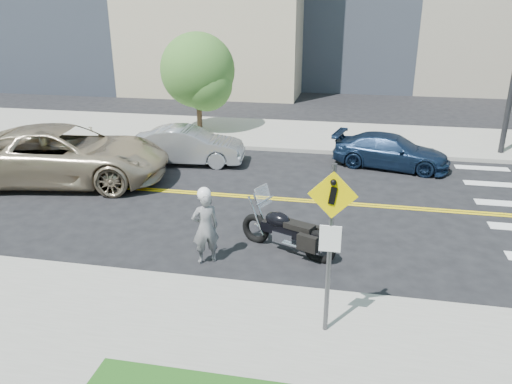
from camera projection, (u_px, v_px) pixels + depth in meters
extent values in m
plane|color=black|center=(200.00, 193.00, 15.22)|extent=(120.00, 120.00, 0.00)
cube|color=#9E9B91|center=(67.00, 346.00, 8.31)|extent=(60.00, 5.00, 0.15)
cube|color=#9E9B91|center=(250.00, 133.00, 22.08)|extent=(60.00, 5.00, 0.15)
cylinder|color=#4C4C51|center=(329.00, 252.00, 8.10)|extent=(0.08, 0.08, 3.00)
cube|color=#F9D800|center=(333.00, 195.00, 7.72)|extent=(0.78, 0.03, 0.78)
cube|color=white|center=(330.00, 239.00, 7.98)|extent=(0.35, 0.03, 0.45)
imported|color=#AEAEB3|center=(205.00, 228.00, 10.91)|extent=(0.73, 0.66, 1.67)
sphere|color=white|center=(204.00, 194.00, 10.63)|extent=(0.30, 0.30, 0.30)
imported|color=tan|center=(65.00, 155.00, 15.90)|extent=(6.96, 4.08, 1.82)
imported|color=#9EA0A5|center=(188.00, 146.00, 17.86)|extent=(4.14, 1.81, 1.32)
imported|color=#182A48|center=(391.00, 151.00, 17.46)|extent=(4.26, 2.45, 1.16)
cylinder|color=#382619|center=(199.00, 93.00, 21.64)|extent=(0.23, 0.23, 3.54)
sphere|color=#396D22|center=(198.00, 70.00, 21.29)|extent=(3.18, 3.18, 3.18)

